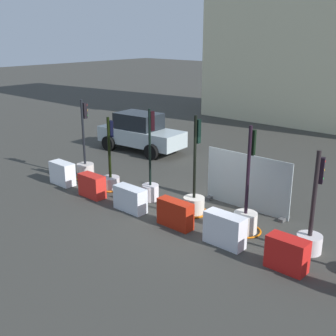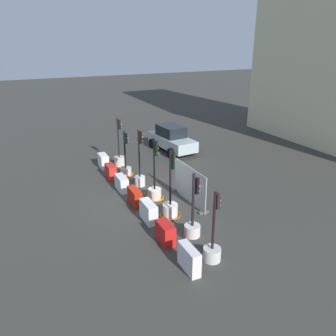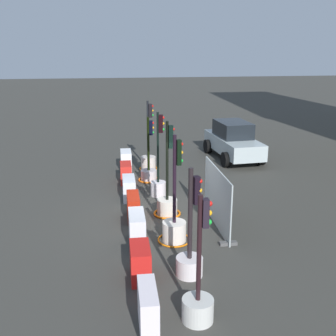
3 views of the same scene
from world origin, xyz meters
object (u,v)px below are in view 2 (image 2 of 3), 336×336
Objects in this scene: traffic_light_6 at (212,248)px; construction_barrier_3 at (135,197)px; construction_barrier_2 at (122,183)px; construction_barrier_6 at (189,259)px; traffic_light_3 at (155,190)px; construction_barrier_5 at (165,233)px; traffic_light_2 at (140,175)px; construction_barrier_1 at (111,172)px; traffic_light_1 at (126,168)px; construction_barrier_4 at (149,212)px; car_silver_hatchback at (172,139)px; traffic_light_5 at (193,224)px; traffic_light_4 at (170,206)px; construction_barrier_0 at (103,161)px; traffic_light_0 at (119,158)px.

traffic_light_6 reaches higher than construction_barrier_3.
construction_barrier_6 is at bearing -0.16° from construction_barrier_2.
construction_barrier_5 is at bearing -17.71° from traffic_light_3.
traffic_light_6 is 2.38× the size of construction_barrier_2.
construction_barrier_1 is at bearing -146.87° from traffic_light_2.
traffic_light_1 is at bearing -176.10° from traffic_light_3.
construction_barrier_2 is 3.63m from construction_barrier_4.
construction_barrier_4 is 0.26× the size of car_silver_hatchback.
traffic_light_1 is 2.31× the size of construction_barrier_2.
construction_barrier_1 is at bearing -170.64° from traffic_light_5.
traffic_light_2 reaches higher than construction_barrier_3.
traffic_light_4 reaches higher than construction_barrier_0.
construction_barrier_2 is 1.17× the size of construction_barrier_5.
traffic_light_2 is 3.77m from traffic_light_4.
traffic_light_3 is 1.01× the size of traffic_light_4.
traffic_light_6 is at bearing 0.52° from traffic_light_1.
construction_barrier_3 is at bearing -13.02° from traffic_light_1.
construction_barrier_2 is at bearing -25.03° from traffic_light_1.
construction_barrier_1 is 0.23× the size of car_silver_hatchback.
traffic_light_6 is at bearing 4.95° from construction_barrier_0.
construction_barrier_0 reaches higher than construction_barrier_2.
traffic_light_2 is 2.82× the size of construction_barrier_6.
traffic_light_3 is at bearing 11.63° from construction_barrier_0.
traffic_light_4 is 3.07× the size of construction_barrier_1.
traffic_light_0 reaches higher than traffic_light_6.
traffic_light_4 is (1.93, -0.07, 0.02)m from traffic_light_3.
traffic_light_6 reaches higher than construction_barrier_4.
construction_barrier_2 is at bearing -1.04° from construction_barrier_0.
construction_barrier_0 is 7.39m from construction_barrier_4.
construction_barrier_0 is 0.91× the size of construction_barrier_4.
construction_barrier_2 is (-3.62, -1.12, -0.07)m from traffic_light_4.
construction_barrier_3 is 5.52m from construction_barrier_6.
traffic_light_5 reaches higher than construction_barrier_6.
traffic_light_3 is 3.09× the size of construction_barrier_1.
traffic_light_3 reaches higher than construction_barrier_6.
construction_barrier_0 is at bearing -163.83° from traffic_light_2.
traffic_light_6 is (9.26, 0.08, 0.11)m from traffic_light_1.
construction_barrier_2 is at bearing -167.77° from traffic_light_5.
traffic_light_6 reaches higher than construction_barrier_5.
traffic_light_1 is 0.61× the size of car_silver_hatchback.
construction_barrier_5 is (9.23, -0.09, -0.01)m from construction_barrier_0.
traffic_light_3 reaches higher than car_silver_hatchback.
construction_barrier_0 is at bearing -173.06° from traffic_light_5.
traffic_light_2 reaches higher than traffic_light_0.
traffic_light_4 reaches higher than construction_barrier_5.
traffic_light_6 reaches higher than car_silver_hatchback.
traffic_light_3 is (5.34, 0.10, -0.04)m from traffic_light_0.
construction_barrier_3 is 0.26× the size of car_silver_hatchback.
traffic_light_0 reaches higher than construction_barrier_3.
construction_barrier_3 is at bearing -162.42° from traffic_light_5.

